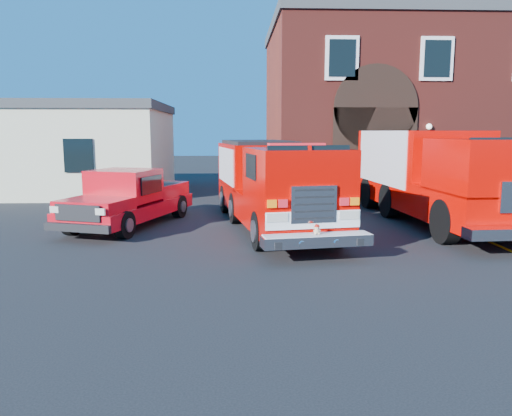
{
  "coord_description": "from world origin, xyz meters",
  "views": [
    {
      "loc": [
        -0.47,
        -12.23,
        3.0
      ],
      "look_at": [
        0.0,
        -1.2,
        1.3
      ],
      "focal_mm": 35.0,
      "sensor_mm": 36.0,
      "label": 1
    }
  ],
  "objects_px": {
    "side_building": "(62,148)",
    "fire_engine": "(272,183)",
    "secondary_truck": "(437,173)",
    "fire_station": "(415,107)",
    "pickup_truck": "(129,199)"
  },
  "relations": [
    {
      "from": "fire_station",
      "to": "side_building",
      "type": "xyz_separation_m",
      "value": [
        -17.99,
        -0.99,
        -2.05
      ]
    },
    {
      "from": "fire_station",
      "to": "fire_engine",
      "type": "bearing_deg",
      "value": -127.58
    },
    {
      "from": "fire_station",
      "to": "fire_engine",
      "type": "xyz_separation_m",
      "value": [
        -8.3,
        -10.78,
        -2.85
      ]
    },
    {
      "from": "pickup_truck",
      "to": "secondary_truck",
      "type": "height_order",
      "value": "secondary_truck"
    },
    {
      "from": "fire_engine",
      "to": "pickup_truck",
      "type": "height_order",
      "value": "fire_engine"
    },
    {
      "from": "side_building",
      "to": "pickup_truck",
      "type": "relative_size",
      "value": 1.73
    },
    {
      "from": "secondary_truck",
      "to": "fire_station",
      "type": "bearing_deg",
      "value": 74.56
    },
    {
      "from": "side_building",
      "to": "pickup_truck",
      "type": "distance_m",
      "value": 10.74
    },
    {
      "from": "fire_station",
      "to": "side_building",
      "type": "distance_m",
      "value": 18.13
    },
    {
      "from": "fire_engine",
      "to": "secondary_truck",
      "type": "bearing_deg",
      "value": 7.4
    },
    {
      "from": "pickup_truck",
      "to": "side_building",
      "type": "bearing_deg",
      "value": 118.99
    },
    {
      "from": "fire_station",
      "to": "secondary_truck",
      "type": "xyz_separation_m",
      "value": [
        -2.78,
        -10.07,
        -2.61
      ]
    },
    {
      "from": "secondary_truck",
      "to": "fire_engine",
      "type": "bearing_deg",
      "value": -172.6
    },
    {
      "from": "pickup_truck",
      "to": "secondary_truck",
      "type": "relative_size",
      "value": 0.62
    },
    {
      "from": "side_building",
      "to": "fire_engine",
      "type": "xyz_separation_m",
      "value": [
        9.69,
        -9.79,
        -0.8
      ]
    }
  ]
}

